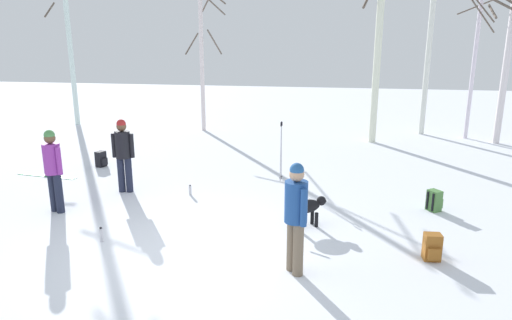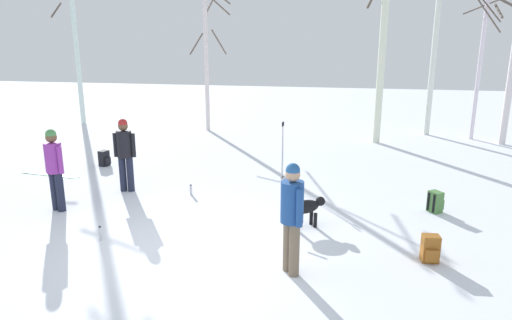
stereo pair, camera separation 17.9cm
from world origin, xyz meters
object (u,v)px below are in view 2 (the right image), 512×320
object	(u,v)px
dog	(307,208)
water_bottle_1	(191,190)
water_bottle_0	(100,234)
birch_tree_1	(207,57)
birch_tree_4	(481,54)
birch_tree_0	(74,28)
backpack_0	(435,202)
person_0	(54,165)
ski_pair_lying_0	(51,175)
birch_tree_3	(437,26)
birch_tree_2	(384,24)
backpack_1	(104,158)
person_1	(292,212)
backpack_2	(430,249)
person_2	(125,150)
ski_poles_0	(283,150)

from	to	relation	value
dog	water_bottle_1	distance (m)	3.10
water_bottle_0	birch_tree_1	xyz separation A→B (m)	(-1.41, 10.38, 2.74)
birch_tree_4	birch_tree_0	bearing A→B (deg)	-179.69
backpack_0	birch_tree_1	bearing A→B (deg)	134.06
person_0	birch_tree_0	xyz separation A→B (m)	(-5.61, 9.53, 3.05)
ski_pair_lying_0	backpack_0	xyz separation A→B (m)	(9.50, -0.65, 0.20)
birch_tree_1	birch_tree_3	size ratio (longest dim) A/B	0.71
water_bottle_0	birch_tree_4	world-z (taller)	birch_tree_4
birch_tree_2	birch_tree_3	size ratio (longest dim) A/B	1.03
water_bottle_0	birch_tree_4	xyz separation A→B (m)	(8.46, 10.78, 2.91)
person_0	backpack_1	world-z (taller)	person_0
person_1	birch_tree_4	bearing A→B (deg)	65.80
birch_tree_1	person_1	bearing A→B (deg)	-65.84
backpack_2	birch_tree_2	xyz separation A→B (m)	(-0.49, 9.02, 3.79)
backpack_2	water_bottle_1	world-z (taller)	backpack_2
backpack_2	birch_tree_2	distance (m)	9.79
dog	birch_tree_1	xyz separation A→B (m)	(-4.88, 8.99, 2.48)
water_bottle_1	birch_tree_4	world-z (taller)	birch_tree_4
person_2	ski_poles_0	bearing A→B (deg)	25.60
water_bottle_0	birch_tree_0	xyz separation A→B (m)	(-7.27, 10.70, 3.90)
ski_poles_0	birch_tree_2	world-z (taller)	birch_tree_2
backpack_0	birch_tree_1	xyz separation A→B (m)	(-7.38, 7.63, 2.66)
person_1	dog	size ratio (longest dim) A/B	2.26
backpack_0	person_0	bearing A→B (deg)	-168.28
birch_tree_1	person_0	bearing A→B (deg)	-91.55
ski_poles_0	water_bottle_0	world-z (taller)	ski_poles_0
dog	birch_tree_2	xyz separation A→B (m)	(1.58, 8.06, 3.62)
ski_pair_lying_0	water_bottle_1	world-z (taller)	water_bottle_1
birch_tree_0	water_bottle_1	bearing A→B (deg)	-45.21
backpack_2	water_bottle_0	bearing A→B (deg)	-175.67
person_2	birch_tree_0	bearing A→B (deg)	128.38
ski_poles_0	birch_tree_4	world-z (taller)	birch_tree_4
ski_poles_0	backpack_2	world-z (taller)	ski_poles_0
dog	backpack_2	world-z (taller)	dog
birch_tree_1	birch_tree_4	xyz separation A→B (m)	(9.87, 0.41, 0.17)
ski_poles_0	backpack_2	size ratio (longest dim) A/B	3.40
backpack_2	water_bottle_1	size ratio (longest dim) A/B	1.81
person_2	ski_pair_lying_0	xyz separation A→B (m)	(-2.64, 0.77, -0.97)
birch_tree_0	birch_tree_3	bearing A→B (deg)	2.51
ski_pair_lying_0	ski_poles_0	xyz separation A→B (m)	(6.07, 0.87, 0.79)
person_2	water_bottle_0	world-z (taller)	person_2
person_0	birch_tree_0	bearing A→B (deg)	120.49
ski_pair_lying_0	birch_tree_2	world-z (taller)	birch_tree_2
dog	water_bottle_1	world-z (taller)	dog
birch_tree_0	person_0	bearing A→B (deg)	-59.51
ski_pair_lying_0	backpack_2	xyz separation A→B (m)	(9.06, -2.98, 0.20)
birch_tree_1	birch_tree_3	world-z (taller)	birch_tree_3
person_2	ski_pair_lying_0	distance (m)	2.92
backpack_0	birch_tree_4	bearing A→B (deg)	72.83
backpack_1	ski_poles_0	bearing A→B (deg)	-3.13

